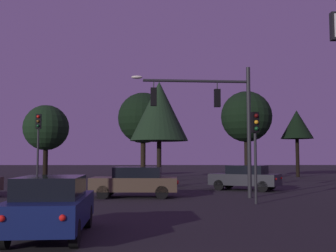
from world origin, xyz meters
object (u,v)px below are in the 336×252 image
traffic_light_corner_left (255,138)px  tree_right_cluster (297,125)px  traffic_signal_mast_arm (215,110)px  tree_center_horizon (246,117)px  traffic_light_median (38,136)px  tree_behind_sign (159,111)px  car_crossing_left (135,181)px  car_far_lane (245,177)px  car_nearside_lane (51,205)px  tree_left_far (46,128)px  tree_lot_edge (143,118)px

traffic_light_corner_left → tree_right_cluster: bearing=68.6°
traffic_signal_mast_arm → tree_center_horizon: tree_center_horizon is taller
traffic_signal_mast_arm → tree_right_cluster: 25.43m
traffic_light_median → tree_behind_sign: size_ratio=0.64×
car_crossing_left → car_far_lane: size_ratio=0.99×
car_nearside_lane → car_far_lane: bearing=62.6°
traffic_light_corner_left → tree_center_horizon: size_ratio=0.46×
traffic_light_corner_left → tree_behind_sign: size_ratio=0.55×
traffic_light_median → tree_right_cluster: size_ratio=0.67×
traffic_light_corner_left → car_far_lane: traffic_light_corner_left is taller
traffic_signal_mast_arm → car_nearside_lane: 12.01m
traffic_light_corner_left → traffic_light_median: 13.66m
traffic_signal_mast_arm → traffic_light_corner_left: size_ratio=1.65×
tree_right_cluster → car_far_lane: bearing=-116.7°
traffic_light_corner_left → traffic_signal_mast_arm: bearing=118.1°
traffic_signal_mast_arm → tree_left_far: (-13.46, 18.18, 0.37)m
car_nearside_lane → tree_right_cluster: 37.15m
traffic_light_corner_left → car_far_lane: bearing=82.3°
traffic_signal_mast_arm → tree_center_horizon: bearing=74.7°
tree_right_cluster → tree_lot_edge: 16.17m
car_far_lane → tree_center_horizon: 16.82m
tree_behind_sign → tree_lot_edge: size_ratio=0.88×
car_crossing_left → car_far_lane: same height
traffic_light_corner_left → tree_right_cluster: 27.36m
traffic_light_median → tree_lot_edge: bearing=69.5°
car_nearside_lane → tree_left_far: size_ratio=0.63×
car_far_lane → tree_center_horizon: size_ratio=0.53×
tree_behind_sign → tree_right_cluster: bearing=46.1°
car_crossing_left → car_far_lane: 7.89m
car_crossing_left → tree_lot_edge: 19.84m
traffic_light_corner_left → car_nearside_lane: traffic_light_corner_left is taller
tree_center_horizon → tree_left_far: bearing=-172.5°
traffic_light_corner_left → traffic_light_median: (-11.56, 7.25, 0.44)m
tree_behind_sign → tree_center_horizon: bearing=56.1°
tree_left_far → tree_right_cluster: size_ratio=0.99×
traffic_light_corner_left → tree_behind_sign: tree_behind_sign is taller
car_nearside_lane → tree_lot_edge: tree_lot_edge is taller
traffic_light_median → car_far_lane: traffic_light_median is taller
car_nearside_lane → tree_right_cluster: size_ratio=0.62×
tree_center_horizon → tree_right_cluster: (5.67, 2.04, -0.64)m
tree_behind_sign → tree_right_cluster: (14.22, 14.77, 0.22)m
tree_behind_sign → tree_center_horizon: tree_center_horizon is taller
traffic_light_median → car_crossing_left: traffic_light_median is taller
traffic_signal_mast_arm → tree_lot_edge: (-4.53, 19.68, 1.42)m
tree_right_cluster → tree_left_far: bearing=-169.6°
car_crossing_left → tree_center_horizon: tree_center_horizon is taller
traffic_light_median → car_crossing_left: 7.81m
car_far_lane → tree_behind_sign: (-5.32, 2.93, 4.38)m
car_far_lane → tree_lot_edge: tree_lot_edge is taller
tree_center_horizon → tree_lot_edge: (-10.20, -1.01, -0.24)m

